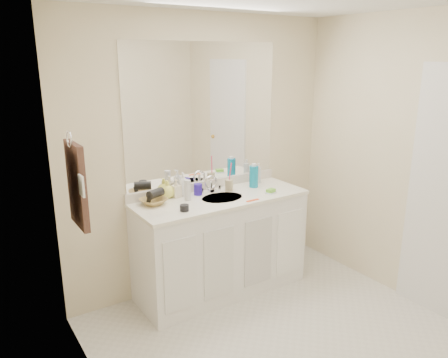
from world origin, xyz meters
name	(u,v)px	position (x,y,z in m)	size (l,w,h in m)	color
floor	(298,350)	(0.00, 0.00, 0.00)	(2.60, 2.60, 0.00)	silver
wall_back	(204,154)	(0.00, 1.30, 1.20)	(2.60, 0.02, 2.40)	beige
wall_left	(111,234)	(-1.30, 0.00, 1.20)	(0.02, 2.60, 2.40)	beige
wall_right	(425,165)	(1.30, 0.00, 1.20)	(0.02, 2.60, 2.40)	beige
vanity_cabinet	(221,246)	(0.00, 1.02, 0.42)	(1.50, 0.55, 0.85)	white
countertop	(221,198)	(0.00, 1.02, 0.86)	(1.52, 0.57, 0.03)	white
backsplash	(205,185)	(0.00, 1.29, 0.92)	(1.52, 0.03, 0.08)	silver
sink_basin	(222,199)	(0.00, 1.00, 0.87)	(0.37, 0.37, 0.02)	beige
faucet	(211,186)	(0.00, 1.18, 0.94)	(0.02, 0.02, 0.11)	silver
mirror	(204,114)	(0.00, 1.29, 1.56)	(1.48, 0.01, 1.20)	white
blue_mug	(198,189)	(-0.14, 1.18, 0.93)	(0.07, 0.07, 0.10)	#2B17A4
tan_cup	(229,185)	(0.16, 1.13, 0.93)	(0.07, 0.07, 0.10)	#C0B287
toothbrush	(230,174)	(0.17, 1.13, 1.03)	(0.01, 0.01, 0.21)	#FF4377
mouthwash_bottle	(254,177)	(0.41, 1.11, 0.98)	(0.08, 0.08, 0.20)	#0E81AA
clear_pump_bottle	(258,175)	(0.53, 1.19, 0.95)	(0.06, 0.06, 0.15)	silver
soap_dish	(271,193)	(0.42, 0.87, 0.89)	(0.09, 0.07, 0.01)	silver
green_soap	(271,190)	(0.42, 0.87, 0.90)	(0.07, 0.05, 0.03)	#6AC02E
orange_comb	(253,200)	(0.17, 0.79, 0.88)	(0.12, 0.03, 0.01)	#FF4F1A
dark_jar	(184,208)	(-0.43, 0.88, 0.90)	(0.07, 0.07, 0.05)	black
extra_white_bottle	(188,190)	(-0.28, 1.10, 0.97)	(0.05, 0.05, 0.17)	silver
soap_bottle_white	(183,184)	(-0.25, 1.24, 0.98)	(0.08, 0.08, 0.20)	white
soap_bottle_cream	(176,188)	(-0.32, 1.22, 0.96)	(0.07, 0.07, 0.15)	#FDF0CE
soap_bottle_yellow	(167,189)	(-0.39, 1.25, 0.95)	(0.12, 0.12, 0.15)	#FDFE62
wicker_basket	(154,201)	(-0.56, 1.16, 0.91)	(0.21, 0.21, 0.05)	#A68443
hair_dryer	(156,193)	(-0.54, 1.16, 0.97)	(0.07, 0.07, 0.14)	black
towel_ring	(69,139)	(-1.27, 0.77, 1.55)	(0.11, 0.11, 0.01)	silver
hand_towel	(77,185)	(-1.25, 0.77, 1.25)	(0.04, 0.32, 0.55)	#301E19
switch_plate	(82,186)	(-1.27, 0.57, 1.30)	(0.01, 0.09, 0.13)	white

